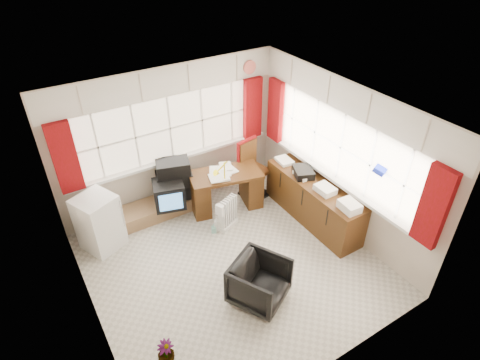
# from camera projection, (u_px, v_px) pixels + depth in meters

# --- Properties ---
(ground) EXTENTS (4.00, 4.00, 0.00)m
(ground) POSITION_uv_depth(u_px,v_px,m) (232.00, 264.00, 6.12)
(ground) COLOR beige
(ground) RESTS_ON ground
(room_walls) EXTENTS (4.00, 4.00, 4.00)m
(room_walls) POSITION_uv_depth(u_px,v_px,m) (230.00, 184.00, 5.27)
(room_walls) COLOR beige
(room_walls) RESTS_ON ground
(window_back) EXTENTS (3.70, 0.12, 3.60)m
(window_back) POSITION_uv_depth(u_px,v_px,m) (174.00, 155.00, 6.94)
(window_back) COLOR beige
(window_back) RESTS_ON room_walls
(window_right) EXTENTS (0.12, 3.70, 3.60)m
(window_right) POSITION_uv_depth(u_px,v_px,m) (335.00, 175.00, 6.43)
(window_right) COLOR beige
(window_right) RESTS_ON room_walls
(curtains) EXTENTS (3.83, 3.83, 1.15)m
(curtains) POSITION_uv_depth(u_px,v_px,m) (251.00, 140.00, 6.34)
(curtains) COLOR maroon
(curtains) RESTS_ON room_walls
(overhead_cabinets) EXTENTS (3.98, 3.98, 0.48)m
(overhead_cabinets) POSITION_uv_depth(u_px,v_px,m) (253.00, 90.00, 5.95)
(overhead_cabinets) COLOR silver
(overhead_cabinets) RESTS_ON room_walls
(desk) EXTENTS (1.35, 0.88, 0.75)m
(desk) POSITION_uv_depth(u_px,v_px,m) (226.00, 188.00, 7.08)
(desk) COLOR #542C13
(desk) RESTS_ON ground
(desk_lamp) EXTENTS (0.13, 0.11, 0.38)m
(desk_lamp) POSITION_uv_depth(u_px,v_px,m) (224.00, 167.00, 6.57)
(desk_lamp) COLOR yellow
(desk_lamp) RESTS_ON desk
(task_chair) EXTENTS (0.54, 0.56, 1.09)m
(task_chair) POSITION_uv_depth(u_px,v_px,m) (251.00, 166.00, 7.33)
(task_chair) COLOR black
(task_chair) RESTS_ON ground
(office_chair) EXTENTS (0.95, 0.96, 0.65)m
(office_chair) POSITION_uv_depth(u_px,v_px,m) (260.00, 282.00, 5.41)
(office_chair) COLOR black
(office_chair) RESTS_ON ground
(radiator) EXTENTS (0.41, 0.29, 0.58)m
(radiator) POSITION_uv_depth(u_px,v_px,m) (228.00, 215.00, 6.71)
(radiator) COLOR white
(radiator) RESTS_ON ground
(credenza) EXTENTS (0.50, 2.00, 0.85)m
(credenza) POSITION_uv_depth(u_px,v_px,m) (313.00, 201.00, 6.79)
(credenza) COLOR #542C13
(credenza) RESTS_ON ground
(file_tray) EXTENTS (0.42, 0.47, 0.13)m
(file_tray) POSITION_uv_depth(u_px,v_px,m) (303.00, 172.00, 6.74)
(file_tray) COLOR black
(file_tray) RESTS_ON credenza
(tv_bench) EXTENTS (1.40, 0.50, 0.25)m
(tv_bench) POSITION_uv_depth(u_px,v_px,m) (154.00, 210.00, 7.01)
(tv_bench) COLOR #976E4B
(tv_bench) RESTS_ON ground
(crt_tv) EXTENTS (0.61, 0.58, 0.46)m
(crt_tv) POSITION_uv_depth(u_px,v_px,m) (169.00, 194.00, 6.79)
(crt_tv) COLOR black
(crt_tv) RESTS_ON tv_bench
(hifi_stack) EXTENTS (0.77, 0.60, 0.70)m
(hifi_stack) POSITION_uv_depth(u_px,v_px,m) (174.00, 180.00, 6.97)
(hifi_stack) COLOR black
(hifi_stack) RESTS_ON tv_bench
(mini_fridge) EXTENTS (0.72, 0.72, 0.93)m
(mini_fridge) POSITION_uv_depth(u_px,v_px,m) (99.00, 222.00, 6.21)
(mini_fridge) COLOR white
(mini_fridge) RESTS_ON ground
(spray_bottle_a) EXTENTS (0.16, 0.17, 0.31)m
(spray_bottle_a) POSITION_uv_depth(u_px,v_px,m) (217.00, 223.00, 6.67)
(spray_bottle_a) COLOR silver
(spray_bottle_a) RESTS_ON ground
(spray_bottle_b) EXTENTS (0.10, 0.10, 0.17)m
(spray_bottle_b) POSITION_uv_depth(u_px,v_px,m) (214.00, 228.00, 6.66)
(spray_bottle_b) COLOR #89CCBC
(spray_bottle_b) RESTS_ON ground
(flower_vase) EXTENTS (0.25, 0.25, 0.37)m
(flower_vase) POSITION_uv_depth(u_px,v_px,m) (166.00, 353.00, 4.70)
(flower_vase) COLOR black
(flower_vase) RESTS_ON ground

